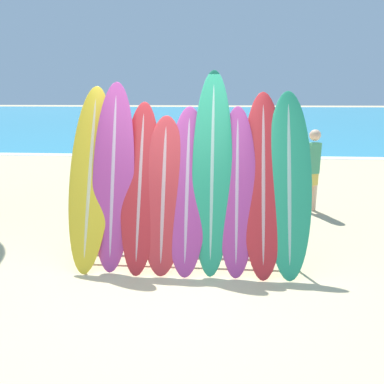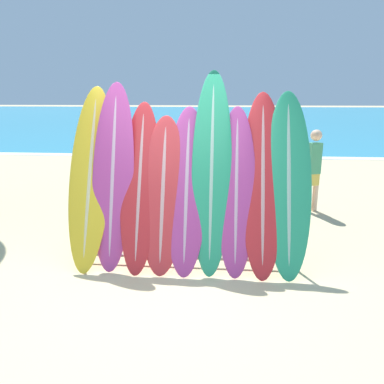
{
  "view_description": "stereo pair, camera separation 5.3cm",
  "coord_description": "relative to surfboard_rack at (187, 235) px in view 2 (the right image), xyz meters",
  "views": [
    {
      "loc": [
        0.62,
        -4.22,
        2.23
      ],
      "look_at": [
        0.22,
        1.19,
        0.82
      ],
      "focal_mm": 35.0,
      "sensor_mm": 36.0,
      "label": 1
    },
    {
      "loc": [
        0.68,
        -4.21,
        2.23
      ],
      "look_at": [
        0.22,
        1.19,
        0.82
      ],
      "focal_mm": 35.0,
      "sensor_mm": 36.0,
      "label": 2
    }
  ],
  "objects": [
    {
      "name": "surfboard_slot_7",
      "position": [
        0.97,
        0.12,
        0.7
      ],
      "size": [
        0.55,
        1.05,
        2.29
      ],
      "color": "red",
      "rests_on": "ground_plane"
    },
    {
      "name": "surfboard_slot_4",
      "position": [
        -0.01,
        0.08,
        0.61
      ],
      "size": [
        0.54,
        0.96,
        2.1
      ],
      "color": "#B23D8E",
      "rests_on": "ground_plane"
    },
    {
      "name": "ground_plane",
      "position": [
        -0.22,
        -0.39,
        -0.44
      ],
      "size": [
        160.0,
        160.0,
        0.0
      ],
      "primitive_type": "plane",
      "color": "#CCB789"
    },
    {
      "name": "surfboard_slot_3",
      "position": [
        -0.31,
        0.05,
        0.55
      ],
      "size": [
        0.58,
        0.87,
        1.98
      ],
      "color": "red",
      "rests_on": "ground_plane"
    },
    {
      "name": "surfboard_slot_8",
      "position": [
        1.29,
        0.12,
        0.71
      ],
      "size": [
        0.58,
        1.02,
        2.3
      ],
      "color": "#289E70",
      "rests_on": "ground_plane"
    },
    {
      "name": "surfboard_slot_5",
      "position": [
        0.31,
        0.14,
        0.84
      ],
      "size": [
        0.52,
        0.98,
        2.57
      ],
      "color": "#289E70",
      "rests_on": "ground_plane"
    },
    {
      "name": "surfboard_slot_6",
      "position": [
        0.63,
        0.07,
        0.61
      ],
      "size": [
        0.5,
        0.87,
        2.1
      ],
      "color": "#B23D8E",
      "rests_on": "ground_plane"
    },
    {
      "name": "surfboard_slot_2",
      "position": [
        -0.63,
        0.09,
        0.64
      ],
      "size": [
        0.51,
        1.0,
        2.16
      ],
      "color": "red",
      "rests_on": "ground_plane"
    },
    {
      "name": "person_mid_beach",
      "position": [
        -0.02,
        5.63,
        0.47
      ],
      "size": [
        0.23,
        0.28,
        1.68
      ],
      "rotation": [
        0.0,
        0.0,
        4.85
      ],
      "color": "#A87A5B",
      "rests_on": "ground_plane"
    },
    {
      "name": "surfboard_slot_0",
      "position": [
        -1.31,
        0.14,
        0.74
      ],
      "size": [
        0.57,
        1.07,
        2.36
      ],
      "color": "yellow",
      "rests_on": "ground_plane"
    },
    {
      "name": "ocean_water",
      "position": [
        -0.22,
        38.51,
        -0.44
      ],
      "size": [
        120.0,
        60.0,
        0.01
      ],
      "color": "teal",
      "rests_on": "ground_plane"
    },
    {
      "name": "person_near_water",
      "position": [
        2.2,
        2.66,
        0.43
      ],
      "size": [
        0.27,
        0.22,
        1.6
      ],
      "rotation": [
        0.0,
        0.0,
        3.47
      ],
      "color": "beige",
      "rests_on": "ground_plane"
    },
    {
      "name": "surfboard_slot_1",
      "position": [
        -0.99,
        0.11,
        0.76
      ],
      "size": [
        0.55,
        0.85,
        2.41
      ],
      "color": "#B23D8E",
      "rests_on": "ground_plane"
    },
    {
      "name": "surfboard_rack",
      "position": [
        0.0,
        0.0,
        0.0
      ],
      "size": [
        2.92,
        0.04,
        0.81
      ],
      "color": "gray",
      "rests_on": "ground_plane"
    }
  ]
}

